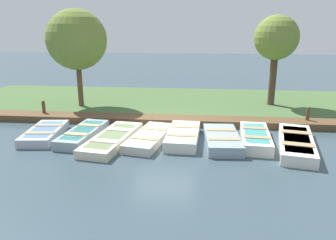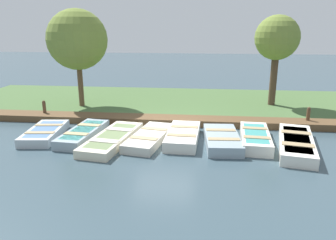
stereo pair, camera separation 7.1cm
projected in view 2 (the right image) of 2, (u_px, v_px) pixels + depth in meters
The scene contains 15 objects.
ground_plane at pixel (164, 133), 13.25m from camera, with size 80.00×80.00×0.00m, color #384C56.
shore_bank at pixel (175, 103), 18.01m from camera, with size 8.00×24.00×0.15m.
dock_walkway at pixel (168, 120), 14.46m from camera, with size 1.01×17.34×0.29m.
rowboat_0 at pixel (45, 133), 12.67m from camera, with size 2.72×1.45×0.36m.
rowboat_1 at pixel (83, 134), 12.54m from camera, with size 3.04×1.24×0.38m.
rowboat_2 at pixel (112, 139), 12.06m from camera, with size 3.69×1.66×0.33m.
rowboat_3 at pixel (150, 137), 12.19m from camera, with size 3.17×1.60×0.34m.
rowboat_4 at pixel (183, 136), 12.23m from camera, with size 2.80×1.24×0.41m.
rowboat_5 at pixel (222, 139), 11.88m from camera, with size 2.80×1.35×0.40m.
rowboat_6 at pixel (255, 138), 11.97m from camera, with size 2.92×1.21×0.43m.
rowboat_7 at pixel (296, 143), 11.43m from camera, with size 3.69×1.79×0.41m.
mooring_post_near at pixel (44, 109), 15.12m from camera, with size 0.15×0.15×0.87m.
mooring_post_far at pixel (308, 117), 13.89m from camera, with size 0.15×0.15×0.87m.
park_tree_far_left at pixel (77, 40), 16.16m from camera, with size 2.98×2.98×5.00m.
park_tree_left at pixel (277, 39), 16.38m from camera, with size 2.23×2.23×4.71m.
Camera 2 is at (12.50, 1.53, 4.15)m, focal length 35.00 mm.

